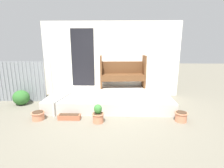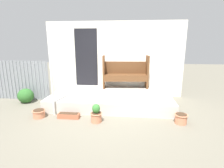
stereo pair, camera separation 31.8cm
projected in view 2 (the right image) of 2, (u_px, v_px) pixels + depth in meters
The scene contains 11 objects.
ground_plane at pixel (106, 116), 4.57m from camera, with size 24.00×24.00×0.00m, color #706B5B.
porch_slab at pixel (111, 99), 5.47m from camera, with size 3.60×1.94×0.34m.
house_wall at pixel (113, 59), 6.18m from camera, with size 4.80×0.08×2.60m.
fence_corrugated at pixel (15, 80), 5.84m from camera, with size 2.37×0.05×1.30m.
support_post at pixel (51, 73), 4.39m from camera, with size 0.06×0.06×2.29m.
bench at pixel (125, 72), 5.99m from camera, with size 1.57×0.53×1.11m.
flower_pot_left at pixel (39, 113), 4.49m from camera, with size 0.33×0.33×0.20m.
flower_pot_middle at pixel (96, 114), 4.21m from camera, with size 0.30×0.30×0.46m.
flower_pot_right at pixel (181, 118), 4.14m from camera, with size 0.32×0.32×0.24m.
planter_box_rect at pixel (69, 116), 4.45m from camera, with size 0.55×0.17×0.13m.
shrub_by_fence at pixel (26, 96), 5.57m from camera, with size 0.50×0.45×0.46m.
Camera 2 is at (0.60, -4.21, 1.89)m, focal length 28.00 mm.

